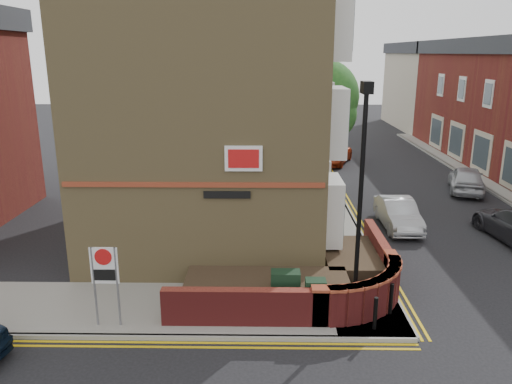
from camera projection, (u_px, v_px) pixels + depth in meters
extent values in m
plane|color=black|center=(299.00, 341.00, 12.73)|extent=(120.00, 120.00, 0.00)
cube|color=gray|center=(172.00, 308.00, 14.21)|extent=(13.00, 3.00, 0.12)
cube|color=gray|center=(315.00, 182.00, 28.08)|extent=(2.00, 32.00, 0.12)
cube|color=gray|center=(162.00, 337.00, 12.76)|extent=(13.00, 0.15, 0.12)
cube|color=gray|center=(333.00, 182.00, 28.07)|extent=(0.15, 32.00, 0.12)
cube|color=gray|center=(500.00, 197.00, 25.06)|extent=(0.15, 40.00, 0.12)
cube|color=gold|center=(160.00, 345.00, 12.54)|extent=(13.00, 0.28, 0.01)
cube|color=gold|center=(337.00, 183.00, 28.08)|extent=(0.28, 32.00, 0.01)
cube|color=#957E4F|center=(209.00, 93.00, 18.95)|extent=(8.00, 10.00, 11.00)
cube|color=brown|center=(193.00, 185.00, 14.73)|extent=(7.80, 0.06, 0.15)
cube|color=white|center=(244.00, 159.00, 14.49)|extent=(1.10, 0.05, 0.75)
cube|color=black|center=(227.00, 195.00, 14.79)|extent=(1.40, 0.04, 0.22)
cylinder|color=black|center=(360.00, 210.00, 13.01)|extent=(0.12, 0.12, 6.00)
cylinder|color=black|center=(354.00, 300.00, 13.72)|extent=(0.20, 0.20, 0.80)
cube|color=black|center=(367.00, 87.00, 12.16)|extent=(0.25, 0.50, 0.30)
cube|color=black|center=(285.00, 291.00, 13.79)|extent=(0.80, 0.45, 1.20)
cube|color=black|center=(315.00, 298.00, 13.50)|extent=(0.55, 0.40, 1.10)
cylinder|color=black|center=(375.00, 313.00, 12.93)|extent=(0.11, 0.11, 0.90)
cylinder|color=black|center=(391.00, 299.00, 13.69)|extent=(0.11, 0.11, 0.90)
cylinder|color=slate|center=(95.00, 287.00, 12.96)|extent=(0.06, 0.06, 2.20)
cylinder|color=slate|center=(118.00, 287.00, 12.95)|extent=(0.06, 0.06, 2.20)
cube|color=white|center=(104.00, 266.00, 12.79)|extent=(0.72, 0.04, 1.00)
cylinder|color=red|center=(103.00, 257.00, 12.70)|extent=(0.44, 0.02, 0.44)
cube|color=beige|center=(423.00, 91.00, 48.14)|extent=(5.00, 12.00, 7.00)
cube|color=#2C2F34|center=(427.00, 48.00, 47.06)|extent=(5.40, 12.40, 1.00)
cylinder|color=#382B1E|center=(321.00, 148.00, 25.53)|extent=(0.24, 0.24, 4.55)
sphere|color=#1C551E|center=(322.00, 96.00, 24.82)|extent=(3.64, 3.64, 3.64)
sphere|color=#1C551E|center=(331.00, 114.00, 24.76)|extent=(2.60, 2.60, 2.60)
sphere|color=#1C551E|center=(315.00, 104.00, 25.34)|extent=(2.86, 2.86, 2.86)
cylinder|color=#382B1E|center=(308.00, 122.00, 33.16)|extent=(0.24, 0.24, 5.04)
sphere|color=#1C551E|center=(309.00, 77.00, 32.38)|extent=(4.03, 4.03, 4.03)
sphere|color=#1C551E|center=(315.00, 92.00, 32.34)|extent=(2.88, 2.88, 2.88)
sphere|color=#1C551E|center=(304.00, 85.00, 32.91)|extent=(3.17, 3.17, 3.17)
cylinder|color=#382B1E|center=(299.00, 110.00, 40.90)|extent=(0.24, 0.24, 4.76)
sphere|color=#1C551E|center=(300.00, 76.00, 40.17)|extent=(3.81, 3.81, 3.81)
sphere|color=#1C551E|center=(305.00, 88.00, 40.11)|extent=(2.72, 2.72, 2.72)
sphere|color=#1C551E|center=(296.00, 82.00, 40.68)|extent=(2.99, 2.99, 2.99)
cylinder|color=black|center=(309.00, 129.00, 36.29)|extent=(0.10, 0.10, 3.20)
imported|color=black|center=(310.00, 100.00, 35.73)|extent=(0.20, 0.16, 1.00)
imported|color=#A1A5A9|center=(398.00, 214.00, 20.79)|extent=(1.30, 3.70, 1.22)
imported|color=#9C2E11|center=(332.00, 155.00, 32.82)|extent=(3.30, 4.60, 1.16)
imported|color=#AAADB2|center=(466.00, 179.00, 26.15)|extent=(2.76, 4.37, 1.39)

